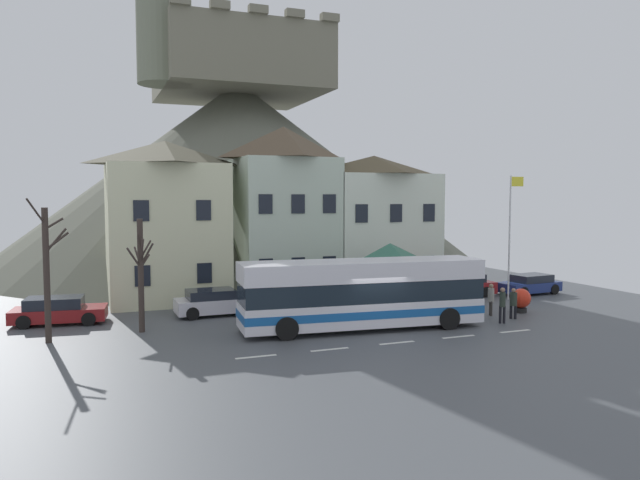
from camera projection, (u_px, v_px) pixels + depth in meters
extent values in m
cube|color=#4C5055|center=(376.00, 334.00, 26.73)|extent=(40.00, 60.00, 0.06)
cube|color=silver|center=(256.00, 357.00, 22.73)|extent=(1.60, 0.20, 0.01)
cube|color=silver|center=(330.00, 349.00, 23.82)|extent=(1.60, 0.20, 0.01)
cube|color=silver|center=(397.00, 343.00, 24.90)|extent=(1.60, 0.20, 0.01)
cube|color=silver|center=(458.00, 337.00, 25.98)|extent=(1.60, 0.20, 0.01)
cube|color=silver|center=(515.00, 331.00, 27.07)|extent=(1.60, 0.20, 0.01)
cube|color=beige|center=(166.00, 233.00, 34.96)|extent=(6.50, 6.16, 7.87)
pyramid|color=#524F3C|center=(165.00, 153.00, 34.63)|extent=(6.50, 6.16, 1.37)
cube|color=black|center=(143.00, 276.00, 31.63)|extent=(0.80, 0.06, 1.10)
cube|color=black|center=(205.00, 273.00, 32.80)|extent=(0.80, 0.06, 1.10)
cube|color=black|center=(141.00, 211.00, 31.38)|extent=(0.80, 0.06, 1.10)
cube|color=black|center=(204.00, 210.00, 32.56)|extent=(0.80, 0.06, 1.10)
cube|color=beige|center=(284.00, 227.00, 37.07)|extent=(5.80, 5.26, 8.34)
pyramid|color=brown|center=(284.00, 143.00, 36.70)|extent=(5.80, 5.26, 1.95)
cube|color=black|center=(266.00, 268.00, 34.05)|extent=(0.80, 0.06, 1.10)
cube|color=black|center=(298.00, 267.00, 34.75)|extent=(0.80, 0.06, 1.10)
cube|color=black|center=(329.00, 265.00, 35.45)|extent=(0.80, 0.06, 1.10)
cube|color=black|center=(266.00, 204.00, 33.79)|extent=(0.80, 0.06, 1.10)
cube|color=black|center=(298.00, 204.00, 34.49)|extent=(0.80, 0.06, 1.10)
cube|color=black|center=(329.00, 204.00, 35.19)|extent=(0.80, 0.06, 1.10)
cube|color=silver|center=(374.00, 232.00, 39.75)|extent=(6.97, 6.06, 7.47)
pyramid|color=brown|center=(374.00, 165.00, 39.44)|extent=(6.97, 6.06, 1.24)
cube|color=black|center=(361.00, 267.00, 36.21)|extent=(0.80, 0.06, 1.10)
cube|color=black|center=(396.00, 266.00, 37.05)|extent=(0.80, 0.06, 1.10)
cube|color=black|center=(428.00, 264.00, 37.89)|extent=(0.80, 0.06, 1.10)
cube|color=black|center=(362.00, 213.00, 35.98)|extent=(0.80, 0.06, 1.10)
cube|color=black|center=(396.00, 213.00, 36.82)|extent=(0.80, 0.06, 1.10)
cube|color=black|center=(429.00, 213.00, 37.66)|extent=(0.80, 0.06, 1.10)
cone|color=#5C5E51|center=(239.00, 174.00, 53.59)|extent=(42.71, 42.71, 16.15)
cube|color=#6F6C5B|center=(238.00, 66.00, 52.91)|extent=(13.41, 13.41, 5.27)
cylinder|color=slate|center=(164.00, 16.00, 47.19)|extent=(4.26, 4.26, 10.56)
cube|color=#6F6C5B|center=(180.00, 0.00, 44.32)|extent=(1.49, 0.70, 0.62)
cube|color=#6F6C5B|center=(220.00, 5.00, 45.39)|extent=(1.49, 0.70, 0.62)
cube|color=#6F6C5B|center=(258.00, 10.00, 46.47)|extent=(1.49, 0.70, 0.62)
cube|color=#6F6C5B|center=(295.00, 14.00, 47.55)|extent=(1.49, 0.70, 0.62)
cube|color=#6F6C5B|center=(330.00, 18.00, 48.62)|extent=(1.49, 0.70, 0.62)
cube|color=white|center=(362.00, 312.00, 27.47)|extent=(11.29, 3.55, 1.10)
cube|color=#1959A5|center=(362.00, 310.00, 27.47)|extent=(11.31, 3.57, 0.36)
cube|color=#19232D|center=(362.00, 290.00, 27.40)|extent=(11.18, 3.50, 0.92)
cube|color=white|center=(362.00, 270.00, 27.34)|extent=(11.29, 3.55, 0.87)
cube|color=#19232D|center=(471.00, 285.00, 28.92)|extent=(0.26, 2.12, 0.89)
cylinder|color=black|center=(425.00, 309.00, 29.69)|extent=(1.02, 0.37, 1.00)
cylinder|color=black|center=(449.00, 319.00, 27.36)|extent=(1.02, 0.37, 1.00)
cylinder|color=black|center=(275.00, 318.00, 27.63)|extent=(1.02, 0.37, 1.00)
cylinder|color=black|center=(287.00, 329.00, 25.30)|extent=(1.02, 0.37, 1.00)
cylinder|color=#473D33|center=(349.00, 285.00, 33.16)|extent=(0.14, 0.14, 2.40)
cylinder|color=#473D33|center=(402.00, 282.00, 34.36)|extent=(0.14, 0.14, 2.40)
cylinder|color=#473D33|center=(376.00, 294.00, 30.10)|extent=(0.14, 0.14, 2.40)
cylinder|color=#473D33|center=(433.00, 290.00, 31.29)|extent=(0.14, 0.14, 2.40)
pyramid|color=#2D6550|center=(390.00, 254.00, 32.10)|extent=(3.60, 3.60, 1.16)
cube|color=silver|center=(384.00, 292.00, 35.03)|extent=(4.65, 2.07, 0.69)
cube|color=#1E232D|center=(381.00, 282.00, 34.91)|extent=(2.81, 1.77, 0.51)
cylinder|color=black|center=(400.00, 291.00, 36.39)|extent=(0.65, 0.22, 0.64)
cylinder|color=black|center=(415.00, 296.00, 34.68)|extent=(0.65, 0.22, 0.64)
cylinder|color=black|center=(354.00, 294.00, 35.41)|extent=(0.65, 0.22, 0.64)
cylinder|color=black|center=(366.00, 299.00, 33.70)|extent=(0.65, 0.22, 0.64)
cube|color=maroon|center=(60.00, 314.00, 28.64)|extent=(4.42, 2.34, 0.59)
cube|color=#1E232D|center=(54.00, 303.00, 28.55)|extent=(2.71, 1.92, 0.51)
cylinder|color=black|center=(93.00, 312.00, 29.86)|extent=(0.66, 0.27, 0.64)
cylinder|color=black|center=(89.00, 319.00, 28.14)|extent=(0.66, 0.27, 0.64)
cylinder|color=black|center=(32.00, 315.00, 29.16)|extent=(0.66, 0.27, 0.64)
cylinder|color=black|center=(23.00, 322.00, 27.45)|extent=(0.66, 0.27, 0.64)
cube|color=maroon|center=(456.00, 287.00, 36.64)|extent=(4.70, 2.33, 0.69)
cube|color=#1E232D|center=(460.00, 278.00, 36.66)|extent=(2.88, 1.92, 0.48)
cylinder|color=black|center=(441.00, 294.00, 35.41)|extent=(0.66, 0.27, 0.64)
cylinder|color=black|center=(427.00, 290.00, 37.12)|extent=(0.66, 0.27, 0.64)
cylinder|color=black|center=(486.00, 292.00, 36.19)|extent=(0.66, 0.27, 0.64)
cylinder|color=black|center=(471.00, 288.00, 37.91)|extent=(0.66, 0.27, 0.64)
cube|color=silver|center=(215.00, 305.00, 30.76)|extent=(3.94, 1.92, 0.68)
cube|color=#1E232D|center=(211.00, 294.00, 30.65)|extent=(2.37, 1.68, 0.46)
cylinder|color=black|center=(235.00, 304.00, 32.08)|extent=(0.64, 0.21, 0.64)
cylinder|color=black|center=(244.00, 310.00, 30.43)|extent=(0.64, 0.21, 0.64)
cylinder|color=black|center=(186.00, 307.00, 31.12)|extent=(0.64, 0.21, 0.64)
cylinder|color=black|center=(192.00, 314.00, 29.46)|extent=(0.64, 0.21, 0.64)
cube|color=navy|center=(529.00, 287.00, 37.40)|extent=(4.06, 2.18, 0.57)
cube|color=#1E232D|center=(531.00, 278.00, 37.45)|extent=(2.49, 1.81, 0.46)
cylinder|color=black|center=(524.00, 292.00, 36.06)|extent=(0.66, 0.26, 0.64)
cylinder|color=black|center=(503.00, 288.00, 37.59)|extent=(0.66, 0.26, 0.64)
cylinder|color=black|center=(554.00, 289.00, 37.23)|extent=(0.66, 0.26, 0.64)
cylinder|color=black|center=(533.00, 286.00, 38.75)|extent=(0.66, 0.26, 0.64)
cylinder|color=black|center=(511.00, 311.00, 29.86)|extent=(0.13, 0.13, 0.71)
cylinder|color=black|center=(515.00, 312.00, 29.73)|extent=(0.13, 0.13, 0.71)
cylinder|color=#2D382D|center=(513.00, 299.00, 29.75)|extent=(0.35, 0.35, 0.66)
sphere|color=#9E7A60|center=(514.00, 290.00, 29.72)|extent=(0.21, 0.21, 0.21)
cylinder|color=#38332D|center=(478.00, 301.00, 32.49)|extent=(0.16, 0.16, 0.85)
cylinder|color=#38332D|center=(474.00, 301.00, 32.56)|extent=(0.16, 0.16, 0.85)
cylinder|color=black|center=(476.00, 289.00, 32.48)|extent=(0.33, 0.33, 0.55)
sphere|color=#9E7A60|center=(477.00, 282.00, 32.45)|extent=(0.21, 0.21, 0.21)
cylinder|color=#38332D|center=(491.00, 308.00, 30.53)|extent=(0.13, 0.13, 0.75)
cylinder|color=#38332D|center=(490.00, 308.00, 30.73)|extent=(0.13, 0.13, 0.75)
cylinder|color=gray|center=(491.00, 295.00, 30.58)|extent=(0.31, 0.31, 0.70)
sphere|color=#9E7A60|center=(491.00, 286.00, 30.55)|extent=(0.23, 0.23, 0.23)
cylinder|color=black|center=(500.00, 314.00, 28.72)|extent=(0.13, 0.13, 0.85)
cylinder|color=black|center=(504.00, 315.00, 28.69)|extent=(0.13, 0.13, 0.85)
cylinder|color=#2D382D|center=(503.00, 300.00, 28.65)|extent=(0.28, 0.28, 0.70)
sphere|color=#9E7A60|center=(503.00, 290.00, 28.62)|extent=(0.22, 0.22, 0.22)
cube|color=brown|center=(347.00, 299.00, 33.03)|extent=(1.52, 0.45, 0.08)
cube|color=brown|center=(346.00, 294.00, 33.22)|extent=(1.52, 0.06, 0.40)
cube|color=#2D2D33|center=(336.00, 304.00, 32.80)|extent=(0.08, 0.36, 0.45)
cube|color=#2D2D33|center=(358.00, 302.00, 33.29)|extent=(0.08, 0.36, 0.45)
cylinder|color=silver|center=(509.00, 238.00, 35.18)|extent=(0.10, 0.10, 7.26)
cube|color=yellow|center=(517.00, 182.00, 35.11)|extent=(0.90, 0.03, 0.56)
cylinder|color=black|center=(521.00, 310.00, 31.43)|extent=(0.60, 0.60, 0.25)
sphere|color=red|center=(521.00, 298.00, 31.38)|extent=(1.01, 1.01, 1.01)
cylinder|color=#382D28|center=(47.00, 276.00, 24.72)|extent=(0.25, 0.25, 5.59)
cylinder|color=#382D28|center=(36.00, 212.00, 23.95)|extent=(0.65, 1.13, 1.10)
cylinder|color=#382D28|center=(54.00, 224.00, 24.75)|extent=(0.75, 0.22, 0.50)
cylinder|color=#382D28|center=(56.00, 240.00, 24.75)|extent=(0.86, 0.12, 1.02)
cylinder|color=#382D28|center=(57.00, 241.00, 24.73)|extent=(0.94, 0.21, 0.77)
cylinder|color=#382D28|center=(141.00, 276.00, 26.72)|extent=(0.26, 0.26, 5.06)
cylinder|color=#382D28|center=(138.00, 256.00, 27.10)|extent=(0.26, 1.07, 0.83)
cylinder|color=#382D28|center=(147.00, 255.00, 26.51)|extent=(0.61, 0.62, 1.05)
cylinder|color=#382D28|center=(134.00, 258.00, 26.30)|extent=(0.70, 0.66, 1.00)
cylinder|color=#382D28|center=(145.00, 261.00, 26.95)|extent=(0.52, 0.53, 0.61)
cylinder|color=#382D28|center=(142.00, 251.00, 26.35)|extent=(0.18, 0.74, 1.15)
cylinder|color=#382D28|center=(146.00, 250.00, 26.89)|extent=(0.58, 0.46, 0.82)
cylinder|color=#382D28|center=(139.00, 242.00, 26.37)|extent=(0.20, 0.55, 0.73)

